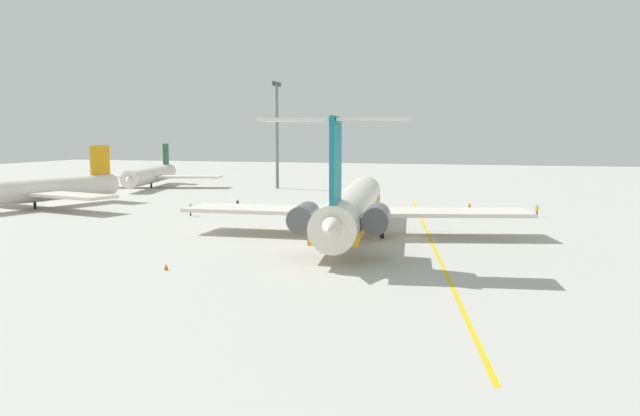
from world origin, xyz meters
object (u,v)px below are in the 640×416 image
object	(u,v)px
ground_crew_near_nose	(470,207)
safety_cone_tail	(502,214)
ground_crew_near_tail	(190,208)
safety_cone_nose	(166,267)
ground_crew_portside	(537,209)
ground_crew_starboard	(238,204)
safety_cone_wingtip	(489,212)
airliner_mid_right	(29,191)
light_mast	(277,130)
airliner_far_right	(150,175)
main_jetliner	(352,206)

from	to	relation	value
ground_crew_near_nose	safety_cone_tail	world-z (taller)	ground_crew_near_nose
ground_crew_near_tail	safety_cone_nose	bearing A→B (deg)	-60.85
ground_crew_portside	ground_crew_starboard	xyz separation A→B (m)	(-4.97, 43.98, -0.06)
ground_crew_near_nose	safety_cone_tail	size ratio (longest dim) A/B	2.99
ground_crew_starboard	safety_cone_wingtip	distance (m)	37.91
airliner_mid_right	light_mast	xyz separation A→B (m)	(48.16, -23.66, 9.75)
safety_cone_wingtip	light_mast	size ratio (longest dim) A/B	0.02
safety_cone_wingtip	airliner_far_right	bearing A→B (deg)	69.49
airliner_far_right	ground_crew_near_tail	distance (m)	52.63
safety_cone_nose	main_jetliner	bearing A→B (deg)	-27.16
airliner_mid_right	ground_crew_starboard	bearing A→B (deg)	116.94
safety_cone_nose	safety_cone_tail	distance (m)	54.68
ground_crew_near_tail	ground_crew_starboard	world-z (taller)	ground_crew_near_tail
airliner_mid_right	safety_cone_wingtip	bearing A→B (deg)	115.35
safety_cone_nose	safety_cone_tail	size ratio (longest dim) A/B	1.00
safety_cone_tail	airliner_mid_right	bearing A→B (deg)	99.98
safety_cone_wingtip	safety_cone_nose	bearing A→B (deg)	152.45
ground_crew_near_tail	safety_cone_tail	bearing A→B (deg)	21.05
ground_crew_near_tail	ground_crew_near_nose	bearing A→B (deg)	23.30
airliner_mid_right	ground_crew_starboard	world-z (taller)	airliner_mid_right
ground_crew_portside	safety_cone_tail	distance (m)	4.81
airliner_far_right	safety_cone_nose	bearing A→B (deg)	17.11
ground_crew_starboard	safety_cone_nose	size ratio (longest dim) A/B	3.16
ground_crew_portside	light_mast	distance (m)	64.60
ground_crew_near_tail	safety_cone_wingtip	world-z (taller)	ground_crew_near_tail
main_jetliner	safety_cone_tail	xyz separation A→B (m)	(25.43, -16.13, -3.35)
ground_crew_near_tail	light_mast	size ratio (longest dim) A/B	0.08
ground_crew_near_nose	ground_crew_near_tail	distance (m)	40.75
ground_crew_starboard	safety_cone_tail	world-z (taller)	ground_crew_starboard
airliner_far_right	airliner_mid_right	bearing A→B (deg)	-9.90
ground_crew_near_nose	ground_crew_starboard	xyz separation A→B (m)	(-5.43, 34.59, 0.06)
ground_crew_near_nose	light_mast	bearing A→B (deg)	-121.55
airliner_mid_right	ground_crew_near_nose	world-z (taller)	airliner_mid_right
main_jetliner	ground_crew_portside	distance (m)	32.84
safety_cone_wingtip	ground_crew_portside	bearing A→B (deg)	-103.76
airliner_mid_right	safety_cone_nose	world-z (taller)	airliner_mid_right
airliner_mid_right	airliner_far_right	xyz separation A→B (m)	(41.44, 3.71, -0.09)
airliner_far_right	safety_cone_wingtip	size ratio (longest dim) A/B	57.39
safety_cone_tail	ground_crew_portside	bearing A→B (deg)	-92.18
safety_cone_wingtip	safety_cone_tail	distance (m)	2.41
main_jetliner	airliner_far_right	bearing A→B (deg)	38.93
ground_crew_portside	safety_cone_tail	world-z (taller)	ground_crew_portside
ground_crew_portside	ground_crew_starboard	size ratio (longest dim) A/B	1.05
ground_crew_starboard	safety_cone_nose	xyz separation A→B (m)	(-42.19, -11.88, -0.83)
ground_crew_near_nose	airliner_mid_right	bearing A→B (deg)	-71.40
ground_crew_portside	safety_cone_tail	size ratio (longest dim) A/B	3.32
airliner_mid_right	light_mast	world-z (taller)	light_mast
ground_crew_near_nose	safety_cone_wingtip	xyz separation A→B (m)	(1.17, -2.73, -0.77)
airliner_mid_right	safety_cone_wingtip	distance (m)	71.02
ground_crew_near_tail	ground_crew_portside	world-z (taller)	ground_crew_portside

